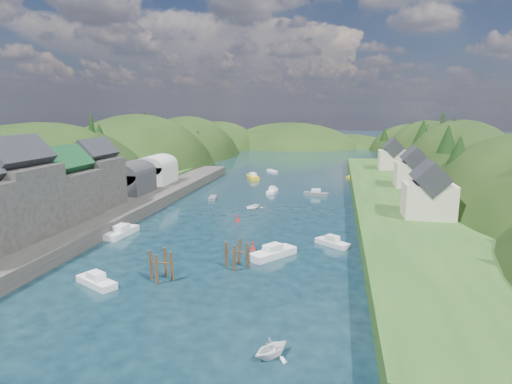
% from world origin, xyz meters
% --- Properties ---
extents(ground, '(600.00, 600.00, 0.00)m').
position_xyz_m(ground, '(0.00, 50.00, 0.00)').
color(ground, black).
rests_on(ground, ground).
extents(hillside_left, '(44.00, 245.56, 52.00)m').
position_xyz_m(hillside_left, '(-45.00, 75.00, -8.03)').
color(hillside_left, black).
rests_on(hillside_left, ground).
extents(hillside_right, '(36.00, 245.56, 48.00)m').
position_xyz_m(hillside_right, '(45.00, 75.00, -7.41)').
color(hillside_right, black).
rests_on(hillside_right, ground).
extents(far_hills, '(103.00, 68.00, 44.00)m').
position_xyz_m(far_hills, '(1.22, 174.01, -10.80)').
color(far_hills, black).
rests_on(far_hills, ground).
extents(hill_trees, '(91.63, 149.00, 12.91)m').
position_xyz_m(hill_trees, '(0.26, 64.18, 11.14)').
color(hill_trees, black).
rests_on(hill_trees, ground).
extents(quay_left, '(12.00, 110.00, 2.00)m').
position_xyz_m(quay_left, '(-24.00, 20.00, 1.00)').
color(quay_left, '#2D2B28').
rests_on(quay_left, ground).
extents(terrace_left_grass, '(12.00, 110.00, 2.50)m').
position_xyz_m(terrace_left_grass, '(-31.00, 20.00, 1.25)').
color(terrace_left_grass, '#234719').
rests_on(terrace_left_grass, ground).
extents(quayside_buildings, '(8.00, 35.84, 12.90)m').
position_xyz_m(quayside_buildings, '(-26.00, 6.39, 7.09)').
color(quayside_buildings, '#2D2B28').
rests_on(quayside_buildings, quay_left).
extents(boat_sheds, '(7.00, 21.00, 7.50)m').
position_xyz_m(boat_sheds, '(-26.00, 39.00, 5.27)').
color(boat_sheds, '#2D2D30').
rests_on(boat_sheds, quay_left).
extents(terrace_right, '(16.00, 120.00, 2.40)m').
position_xyz_m(terrace_right, '(25.00, 40.00, 1.20)').
color(terrace_right, '#234719').
rests_on(terrace_right, ground).
extents(right_bank_cottages, '(9.00, 59.24, 8.41)m').
position_xyz_m(right_bank_cottages, '(28.00, 48.33, 5.84)').
color(right_bank_cottages, beige).
rests_on(right_bank_cottages, terrace_right).
extents(piling_cluster_near, '(2.85, 2.70, 3.78)m').
position_xyz_m(piling_cluster_near, '(-4.46, -2.57, 1.32)').
color(piling_cluster_near, '#382314').
rests_on(piling_cluster_near, ground).
extents(piling_cluster_far, '(3.08, 2.89, 3.62)m').
position_xyz_m(piling_cluster_far, '(2.62, 2.64, 1.24)').
color(piling_cluster_far, '#382314').
rests_on(piling_cluster_far, ground).
extents(channel_buoy_near, '(0.70, 0.70, 1.10)m').
position_xyz_m(channel_buoy_near, '(3.22, 9.05, 0.48)').
color(channel_buoy_near, '#B3110E').
rests_on(channel_buoy_near, ground).
extents(channel_buoy_far, '(0.70, 0.70, 1.10)m').
position_xyz_m(channel_buoy_far, '(-2.01, 22.60, 0.48)').
color(channel_buoy_far, '#B3110E').
rests_on(channel_buoy_far, ground).
extents(moored_boats, '(36.18, 99.10, 1.78)m').
position_xyz_m(moored_boats, '(-0.72, 26.13, 0.49)').
color(moored_boats, white).
rests_on(moored_boats, ground).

